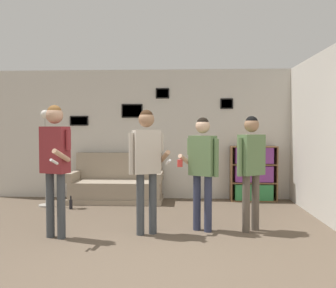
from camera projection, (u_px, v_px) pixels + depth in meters
The scene contains 12 objects.
ground_plane at pixel (141, 271), 3.88m from camera, with size 20.00×20.00×0.00m, color brown.
wall_back at pixel (164, 134), 7.87m from camera, with size 7.60×0.08×2.70m.
wall_right at pixel (329, 137), 5.70m from camera, with size 0.06×6.43×2.70m.
couch at pixel (117, 186), 7.55m from camera, with size 1.84×0.80×0.97m.
bookshelf at pixel (253, 174), 7.59m from camera, with size 0.93×0.30×1.12m.
floor_lamp at pixel (46, 148), 7.04m from camera, with size 0.28×0.28×1.82m.
person_player_foreground_left at pixel (55, 156), 4.99m from camera, with size 0.48×0.57×1.78m.
person_player_foreground_center at pixel (146, 158), 5.16m from camera, with size 0.59×0.41×1.73m.
person_watcher_holding_cup at pixel (202, 162), 5.34m from camera, with size 0.58×0.36×1.63m.
person_spectator_near_bookshelf at pixel (251, 161), 5.33m from camera, with size 0.43×0.37×1.65m.
bottle_on_floor at pixel (71, 204), 6.82m from camera, with size 0.06×0.06×0.24m.
drinking_cup at pixel (263, 143), 7.55m from camera, with size 0.08×0.08×0.11m.
Camera 1 is at (0.47, -3.80, 1.47)m, focal length 40.00 mm.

